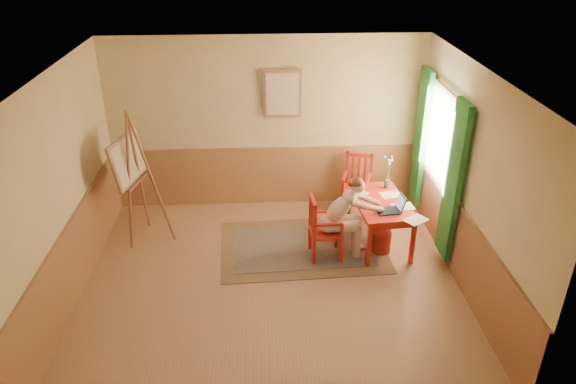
{
  "coord_description": "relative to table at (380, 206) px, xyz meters",
  "views": [
    {
      "loc": [
        -0.08,
        -5.77,
        4.33
      ],
      "look_at": [
        0.25,
        0.55,
        1.05
      ],
      "focal_mm": 33.15,
      "sensor_mm": 36.0,
      "label": 1
    }
  ],
  "objects": [
    {
      "name": "table",
      "position": [
        0.0,
        0.0,
        0.0
      ],
      "size": [
        0.83,
        1.27,
        0.72
      ],
      "color": "red",
      "rests_on": "room"
    },
    {
      "name": "papers",
      "position": [
        0.13,
        -0.08,
        0.09
      ],
      "size": [
        1.03,
        1.14,
        0.0
      ],
      "color": "white",
      "rests_on": "table"
    },
    {
      "name": "figure",
      "position": [
        -0.57,
        -0.28,
        0.05
      ],
      "size": [
        0.92,
        0.41,
        1.23
      ],
      "color": "beige",
      "rests_on": "room"
    },
    {
      "name": "wall_portrait",
      "position": [
        -1.35,
        1.37,
        1.27
      ],
      "size": [
        0.6,
        0.05,
        0.76
      ],
      "color": "#947053",
      "rests_on": "room"
    },
    {
      "name": "easel",
      "position": [
        -3.55,
        0.4,
        0.57
      ],
      "size": [
        0.75,
        0.91,
        2.02
      ],
      "color": "#925837",
      "rests_on": "room"
    },
    {
      "name": "window",
      "position": [
        0.82,
        0.26,
        0.71
      ],
      "size": [
        0.12,
        2.01,
        2.2
      ],
      "color": "white",
      "rests_on": "room"
    },
    {
      "name": "chair_back",
      "position": [
        -0.17,
        0.97,
        -0.14
      ],
      "size": [
        0.55,
        0.56,
        0.99
      ],
      "color": "red",
      "rests_on": "room"
    },
    {
      "name": "wastebasket",
      "position": [
        -0.0,
        -0.2,
        -0.47
      ],
      "size": [
        0.39,
        0.39,
        0.32
      ],
      "primitive_type": "cylinder",
      "rotation": [
        0.0,
        0.0,
        -0.37
      ],
      "color": "#BC3428",
      "rests_on": "room"
    },
    {
      "name": "rug",
      "position": [
        -1.12,
        -0.04,
        -0.62
      ],
      "size": [
        2.47,
        1.71,
        0.02
      ],
      "color": "#8C7251",
      "rests_on": "room"
    },
    {
      "name": "chair_left",
      "position": [
        -0.86,
        -0.29,
        -0.16
      ],
      "size": [
        0.46,
        0.44,
        0.94
      ],
      "color": "red",
      "rests_on": "room"
    },
    {
      "name": "wainscot",
      "position": [
        -1.6,
        -0.04,
        -0.13
      ],
      "size": [
        5.0,
        4.5,
        1.0
      ],
      "color": "#B7784A",
      "rests_on": "room"
    },
    {
      "name": "room",
      "position": [
        -1.6,
        -0.84,
        0.77
      ],
      "size": [
        5.04,
        4.54,
        2.84
      ],
      "color": "#AF7B55",
      "rests_on": "ground"
    },
    {
      "name": "laptop",
      "position": [
        0.09,
        -0.3,
        0.14
      ],
      "size": [
        0.4,
        0.28,
        0.23
      ],
      "color": "#1E2338",
      "rests_on": "table"
    },
    {
      "name": "vase",
      "position": [
        0.17,
        0.42,
        0.32
      ],
      "size": [
        0.17,
        0.25,
        0.5
      ],
      "color": "#3F724C",
      "rests_on": "table"
    }
  ]
}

